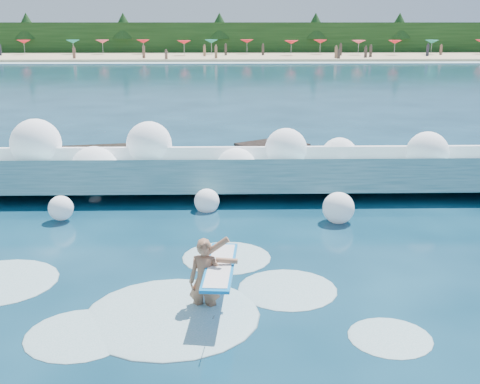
# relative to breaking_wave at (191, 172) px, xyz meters

# --- Properties ---
(ground) EXTENTS (200.00, 200.00, 0.00)m
(ground) POSITION_rel_breaking_wave_xyz_m (-0.09, -6.41, -0.59)
(ground) COLOR #072639
(ground) RESTS_ON ground
(beach) EXTENTS (140.00, 20.00, 0.40)m
(beach) POSITION_rel_breaking_wave_xyz_m (-0.09, 71.59, -0.39)
(beach) COLOR tan
(beach) RESTS_ON ground
(wet_band) EXTENTS (140.00, 5.00, 0.08)m
(wet_band) POSITION_rel_breaking_wave_xyz_m (-0.09, 60.59, -0.55)
(wet_band) COLOR silver
(wet_band) RESTS_ON ground
(treeline) EXTENTS (140.00, 4.00, 5.00)m
(treeline) POSITION_rel_breaking_wave_xyz_m (-0.09, 81.59, 1.91)
(treeline) COLOR black
(treeline) RESTS_ON ground
(breaking_wave) EXTENTS (19.70, 3.00, 1.70)m
(breaking_wave) POSITION_rel_breaking_wave_xyz_m (0.00, 0.00, 0.00)
(breaking_wave) COLOR teal
(breaking_wave) RESTS_ON ground
(rock_cluster) EXTENTS (8.31, 3.39, 1.39)m
(rock_cluster) POSITION_rel_breaking_wave_xyz_m (-0.45, 1.11, -0.15)
(rock_cluster) COLOR black
(rock_cluster) RESTS_ON ground
(surfer_with_board) EXTENTS (0.94, 2.83, 1.62)m
(surfer_with_board) POSITION_rel_breaking_wave_xyz_m (0.74, -8.01, 0.00)
(surfer_with_board) COLOR #9C6649
(surfer_with_board) RESTS_ON ground
(wave_spray) EXTENTS (15.44, 4.72, 2.31)m
(wave_spray) POSITION_rel_breaking_wave_xyz_m (-0.44, -0.16, 0.49)
(wave_spray) COLOR white
(wave_spray) RESTS_ON ground
(surf_foam) EXTENTS (9.27, 5.34, 0.16)m
(surf_foam) POSITION_rel_breaking_wave_xyz_m (-0.26, -7.67, -0.59)
(surf_foam) COLOR silver
(surf_foam) RESTS_ON ground
(beach_umbrellas) EXTENTS (113.54, 6.43, 0.50)m
(beach_umbrellas) POSITION_rel_breaking_wave_xyz_m (-0.34, 73.38, 1.66)
(beach_umbrellas) COLOR red
(beach_umbrellas) RESTS_ON ground
(beachgoers) EXTENTS (103.08, 12.74, 1.93)m
(beachgoers) POSITION_rel_breaking_wave_xyz_m (5.64, 67.73, 0.52)
(beachgoers) COLOR #3F332D
(beachgoers) RESTS_ON ground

